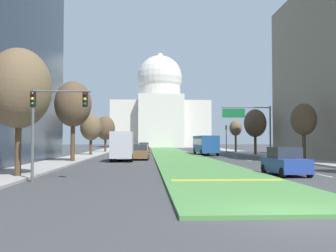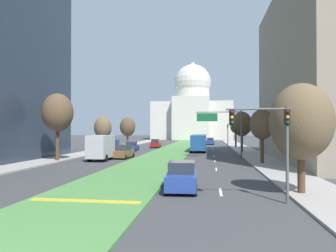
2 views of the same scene
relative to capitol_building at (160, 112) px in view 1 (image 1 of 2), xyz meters
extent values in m
plane|color=#3D3D3F|center=(0.00, -57.82, -11.46)|extent=(260.00, 260.00, 0.00)
cube|color=#4C8442|center=(0.00, -63.67, -11.39)|extent=(6.74, 105.42, 0.14)
cube|color=gold|center=(0.00, -106.83, -11.30)|extent=(6.07, 0.50, 0.04)
cube|color=silver|center=(7.26, -102.83, -11.46)|extent=(0.16, 2.40, 0.01)
cube|color=silver|center=(7.26, -91.91, -11.46)|extent=(0.16, 2.40, 0.01)
cube|color=silver|center=(7.26, -84.11, -11.46)|extent=(0.16, 2.40, 0.01)
cube|color=silver|center=(7.26, -77.50, -11.46)|extent=(0.16, 2.40, 0.01)
cube|color=silver|center=(7.26, -60.70, -11.46)|extent=(0.16, 2.40, 0.01)
cube|color=#9E9991|center=(-13.15, -69.53, -11.38)|extent=(4.00, 105.42, 0.15)
cube|color=#9E9991|center=(13.15, -69.53, -11.38)|extent=(4.00, 105.42, 0.15)
cube|color=beige|center=(0.00, 0.75, -4.17)|extent=(31.00, 22.57, 14.58)
cube|color=beige|center=(0.00, -12.53, -3.44)|extent=(13.64, 4.00, 16.04)
cylinder|color=beige|center=(0.00, 0.75, 6.06)|extent=(13.65, 13.65, 5.88)
sphere|color=beige|center=(0.00, 0.75, 11.62)|extent=(14.94, 14.94, 14.94)
cylinder|color=beige|center=(0.00, 0.75, 18.34)|extent=(1.80, 1.80, 3.00)
cylinder|color=#515456|center=(-10.65, -105.70, -8.86)|extent=(0.16, 0.16, 5.20)
cube|color=black|center=(-10.65, -105.70, -6.86)|extent=(0.28, 0.24, 0.84)
sphere|color=#510F0F|center=(-10.65, -105.84, -6.58)|extent=(0.18, 0.18, 0.18)
sphere|color=#F2A51E|center=(-10.65, -105.84, -6.86)|extent=(0.18, 0.18, 0.18)
sphere|color=#0F4219|center=(-10.65, -105.84, -7.14)|extent=(0.18, 0.18, 0.18)
cylinder|color=#515456|center=(-9.05, -105.70, -6.41)|extent=(3.20, 0.10, 0.10)
cube|color=black|center=(-7.77, -105.70, -6.86)|extent=(0.28, 0.24, 0.84)
sphere|color=#510F0F|center=(-7.77, -105.84, -6.58)|extent=(0.18, 0.18, 0.18)
sphere|color=#F2A51E|center=(-7.77, -105.84, -6.86)|extent=(0.18, 0.18, 0.18)
sphere|color=#0F4219|center=(-7.77, -105.84, -7.14)|extent=(0.18, 0.18, 0.18)
cylinder|color=#515456|center=(10.65, -55.63, -8.86)|extent=(0.16, 0.16, 5.20)
cube|color=black|center=(10.65, -55.63, -6.86)|extent=(0.28, 0.24, 0.84)
sphere|color=#510F0F|center=(10.65, -55.77, -6.58)|extent=(0.18, 0.18, 0.18)
sphere|color=#4C380F|center=(10.65, -55.77, -6.86)|extent=(0.18, 0.18, 0.18)
sphere|color=#1ED838|center=(10.65, -55.77, -7.14)|extent=(0.18, 0.18, 0.18)
cylinder|color=#515456|center=(10.85, -80.93, -8.21)|extent=(0.20, 0.20, 6.50)
cylinder|color=#515456|center=(7.82, -80.93, -5.16)|extent=(6.06, 0.12, 0.12)
cube|color=#146033|center=(6.30, -80.98, -5.86)|extent=(2.80, 0.08, 1.10)
cylinder|color=#4C3823|center=(-12.11, -103.62, -9.33)|extent=(0.37, 0.37, 4.26)
ellipsoid|color=brown|center=(-12.11, -103.62, -5.97)|extent=(3.92, 3.92, 4.90)
cylinder|color=#4C3823|center=(-11.91, -87.39, -9.03)|extent=(0.44, 0.44, 4.86)
ellipsoid|color=brown|center=(-11.91, -87.39, -5.43)|extent=(3.76, 3.76, 4.70)
cylinder|color=#4C3823|center=(12.50, -87.06, -9.62)|extent=(0.38, 0.38, 3.68)
ellipsoid|color=brown|center=(12.50, -87.06, -6.93)|extent=(2.74, 2.74, 3.43)
cylinder|color=#4C3823|center=(-12.62, -69.62, -9.83)|extent=(0.40, 0.40, 3.25)
ellipsoid|color=brown|center=(-12.62, -69.62, -7.22)|extent=(3.16, 3.16, 3.95)
cylinder|color=#4C3823|center=(12.11, -69.92, -9.55)|extent=(0.40, 0.40, 3.82)
ellipsoid|color=brown|center=(12.11, -69.92, -6.59)|extent=(3.38, 3.38, 4.23)
cylinder|color=#4C3823|center=(-12.04, -54.94, -9.75)|extent=(0.40, 0.40, 3.42)
ellipsoid|color=brown|center=(-12.04, -54.94, -6.93)|extent=(3.55, 3.55, 4.44)
cylinder|color=#4C3823|center=(12.29, -56.30, -9.55)|extent=(0.38, 0.38, 3.82)
ellipsoid|color=brown|center=(12.29, -56.30, -6.91)|extent=(2.33, 2.33, 2.91)
cube|color=navy|center=(4.77, -102.63, -10.79)|extent=(2.08, 4.23, 0.90)
cube|color=#282D38|center=(4.76, -102.46, -9.97)|extent=(1.76, 2.06, 0.74)
cylinder|color=black|center=(5.71, -104.21, -11.14)|extent=(0.25, 0.65, 0.64)
cylinder|color=black|center=(3.98, -104.29, -11.14)|extent=(0.25, 0.65, 0.64)
cylinder|color=black|center=(5.56, -100.97, -11.14)|extent=(0.25, 0.65, 0.64)
cylinder|color=black|center=(3.83, -101.05, -11.14)|extent=(0.25, 0.65, 0.64)
cube|color=brown|center=(-5.04, -82.35, -10.79)|extent=(2.06, 4.56, 0.89)
cube|color=#282D38|center=(-5.05, -82.53, -9.98)|extent=(1.74, 2.22, 0.73)
cylinder|color=black|center=(-5.82, -80.53, -11.14)|extent=(0.25, 0.65, 0.64)
cylinder|color=black|center=(-4.11, -80.60, -11.14)|extent=(0.25, 0.65, 0.64)
cylinder|color=black|center=(-5.97, -84.11, -11.14)|extent=(0.25, 0.65, 0.64)
cylinder|color=black|center=(-4.26, -84.18, -11.14)|extent=(0.25, 0.65, 0.64)
cube|color=navy|center=(-7.42, -68.77, -10.83)|extent=(2.20, 4.75, 0.81)
cube|color=#282D38|center=(-7.41, -68.95, -10.09)|extent=(1.81, 2.33, 0.67)
cylinder|color=black|center=(-8.41, -66.96, -11.14)|extent=(0.26, 0.65, 0.64)
cylinder|color=black|center=(-6.69, -66.85, -11.14)|extent=(0.26, 0.65, 0.64)
cylinder|color=black|center=(-8.15, -70.69, -11.14)|extent=(0.26, 0.65, 0.64)
cylinder|color=black|center=(-6.44, -70.57, -11.14)|extent=(0.26, 0.65, 0.64)
cube|color=maroon|center=(-4.85, -58.40, -10.79)|extent=(2.09, 4.63, 0.90)
cube|color=#282D38|center=(-4.84, -58.59, -9.97)|extent=(1.73, 2.27, 0.74)
cylinder|color=black|center=(-5.79, -56.64, -11.14)|extent=(0.26, 0.65, 0.64)
cylinder|color=black|center=(-4.14, -56.54, -11.14)|extent=(0.26, 0.65, 0.64)
cylinder|color=black|center=(-5.57, -60.27, -11.14)|extent=(0.26, 0.65, 0.64)
cylinder|color=black|center=(-3.92, -60.17, -11.14)|extent=(0.26, 0.65, 0.64)
cube|color=navy|center=(6.92, -43.95, -10.81)|extent=(2.17, 4.77, 0.85)
cube|color=#282D38|center=(6.94, -43.76, -10.04)|extent=(1.79, 2.34, 0.70)
cylinder|color=black|center=(7.66, -45.88, -11.14)|extent=(0.26, 0.65, 0.64)
cylinder|color=black|center=(5.95, -45.77, -11.14)|extent=(0.26, 0.65, 0.64)
cylinder|color=black|center=(7.90, -42.13, -11.14)|extent=(0.26, 0.65, 0.64)
cylinder|color=black|center=(6.19, -42.02, -11.14)|extent=(0.26, 0.65, 0.64)
cube|color=navy|center=(-6.96, -82.64, -10.01)|extent=(2.30, 2.00, 2.20)
cube|color=#B2B2B7|center=(-6.96, -85.84, -9.66)|extent=(2.30, 4.40, 2.80)
cylinder|color=black|center=(-8.01, -82.64, -11.01)|extent=(0.30, 0.90, 0.90)
cylinder|color=black|center=(-5.91, -82.64, -11.01)|extent=(0.30, 0.90, 0.90)
cylinder|color=black|center=(-8.01, -86.94, -11.01)|extent=(0.30, 0.90, 0.90)
cylinder|color=black|center=(-5.91, -86.94, -11.01)|extent=(0.30, 0.90, 0.90)
cube|color=#1E4C8C|center=(4.77, -67.97, -9.76)|extent=(2.50, 11.00, 2.50)
cube|color=#232833|center=(4.77, -67.97, -9.41)|extent=(2.52, 10.12, 0.90)
cylinder|color=black|center=(5.92, -72.27, -10.96)|extent=(0.32, 1.00, 1.00)
cylinder|color=black|center=(3.62, -72.27, -10.96)|extent=(0.32, 1.00, 1.00)
cylinder|color=black|center=(5.92, -64.07, -10.96)|extent=(0.32, 1.00, 1.00)
cylinder|color=black|center=(3.62, -64.07, -10.96)|extent=(0.32, 1.00, 1.00)
camera|label=1|loc=(-4.31, -127.49, -9.13)|focal=41.26mm
camera|label=2|loc=(6.52, -121.99, -7.50)|focal=32.00mm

